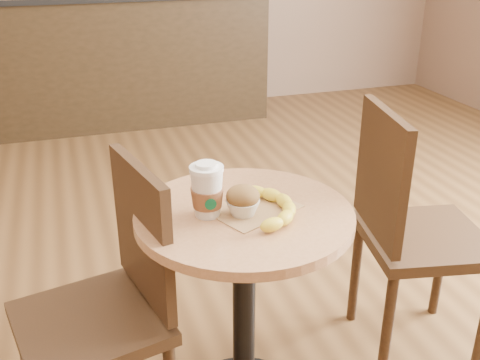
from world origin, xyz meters
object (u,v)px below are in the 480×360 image
Objects in this scene: chair_right at (408,227)px; coffee_cup at (207,192)px; cafe_table at (244,283)px; chair_left at (110,302)px; banana at (273,206)px; muffin at (243,200)px.

chair_right is 6.04× the size of coffee_cup.
chair_right is at bearing 10.75° from cafe_table.
chair_left is 0.44m from coffee_cup.
chair_left is 1.06m from chair_right.
coffee_cup reaches higher than chair_left.
chair_right is at bearing 11.44° from coffee_cup.
chair_right is (1.05, 0.09, 0.03)m from chair_left.
chair_left reaches higher than banana.
muffin is at bearing 113.34° from chair_right.
chair_right reaches higher than cafe_table.
banana is (-0.58, -0.16, 0.25)m from chair_right.
banana is at bearing -9.03° from muffin.
chair_right is at bearing 12.32° from muffin.
coffee_cup reaches higher than muffin.
muffin reaches higher than cafe_table.
muffin is 0.09m from banana.
cafe_table is 4.75× the size of coffee_cup.
cafe_table is 0.79× the size of chair_right.
chair_left is at bearing 177.17° from coffee_cup.
banana is (0.08, -0.01, -0.02)m from muffin.
chair_left is 9.36× the size of muffin.
coffee_cup is at bearing 162.21° from muffin.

